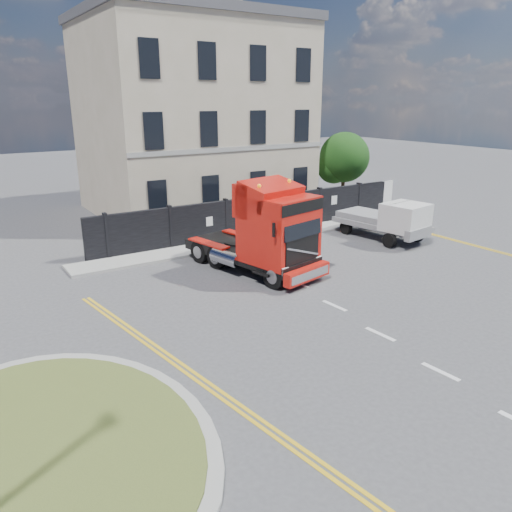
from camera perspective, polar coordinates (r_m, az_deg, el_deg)
ground at (r=16.09m, az=0.03°, el=-7.49°), size 120.00×120.00×0.00m
traffic_island at (r=11.48m, az=-23.20°, el=-20.00°), size 6.80×6.80×0.17m
hoarding_fence at (r=26.35m, az=1.40°, el=4.81°), size 18.80×0.25×2.00m
georgian_building at (r=31.95m, az=-7.25°, el=15.56°), size 12.30×10.30×12.80m
tree at (r=33.22m, az=9.78°, el=10.80°), size 3.20×3.20×4.80m
pavement_far at (r=25.56m, az=1.49°, el=2.23°), size 20.00×1.60×0.12m
truck at (r=19.83m, az=1.34°, el=2.51°), size 3.54×6.55×3.72m
flatbed_pickup at (r=25.51m, az=15.65°, el=3.93°), size 2.65×5.10×2.02m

